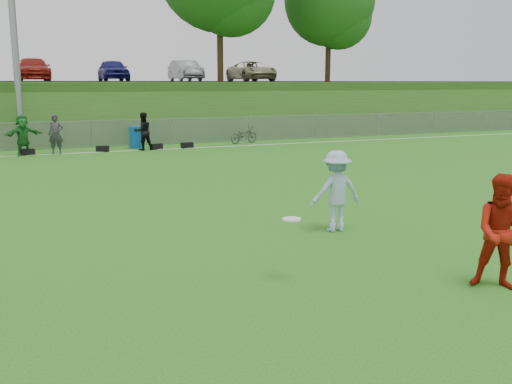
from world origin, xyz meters
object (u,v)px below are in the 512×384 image
player_red_center (503,232)px  bicycle (244,135)px  player_blue (336,191)px  recycling_bin (136,137)px  frisbee (292,219)px

player_red_center → bicycle: size_ratio=1.07×
player_blue → bicycle: size_ratio=1.03×
player_red_center → recycling_bin: size_ratio=1.70×
player_blue → recycling_bin: bearing=-83.9°
recycling_bin → bicycle: 5.37m
player_red_center → frisbee: player_red_center is taller
frisbee → recycling_bin: recycling_bin is taller
player_red_center → bicycle: (3.97, 20.59, -0.43)m
player_red_center → frisbee: bearing=-168.1°
player_blue → frisbee: bearing=50.7°
frisbee → bicycle: bearing=70.7°
player_red_center → player_blue: 3.89m
player_red_center → player_blue: player_red_center is taller
frisbee → bicycle: (6.68, 19.11, -0.55)m
frisbee → bicycle: size_ratio=0.18×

